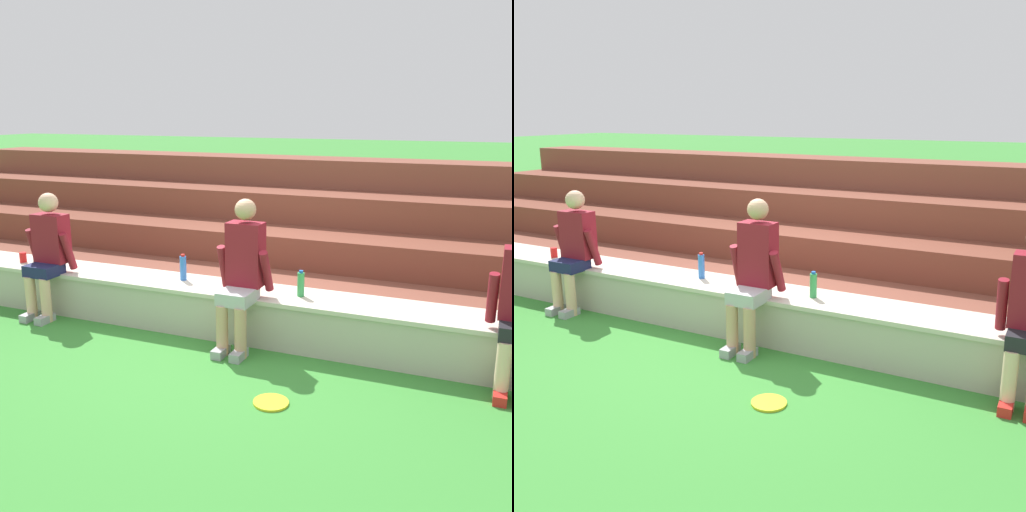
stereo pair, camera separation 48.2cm
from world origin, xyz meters
The scene contains 9 objects.
ground_plane centered at (0.00, 0.00, 0.00)m, with size 80.00×80.00×0.00m, color #388433.
stone_seating_wall centered at (0.00, 0.27, 0.25)m, with size 8.10×0.58×0.48m.
brick_bleachers centered at (0.00, 2.55, 0.57)m, with size 11.69×3.02×1.51m.
person_far_left centered at (-2.06, 0.00, 0.70)m, with size 0.55×0.52×1.33m.
person_left_of_center centered at (0.21, -0.01, 0.72)m, with size 0.51×0.58×1.39m.
water_bottle_near_left centered at (-0.59, 0.32, 0.60)m, with size 0.07×0.07×0.27m.
water_bottle_mid_left centered at (0.69, 0.28, 0.59)m, with size 0.07×0.07×0.25m.
plastic_cup_middle centered at (-2.65, 0.24, 0.53)m, with size 0.08×0.08×0.11m, color red.
frisbee centered at (0.86, -0.93, 0.01)m, with size 0.27×0.27×0.02m, color yellow.
Camera 1 is at (2.31, -4.68, 2.17)m, focal length 40.87 mm.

